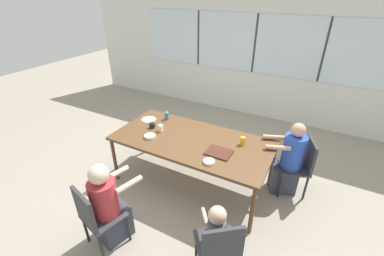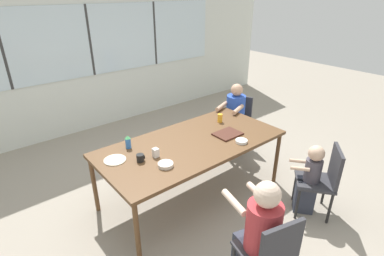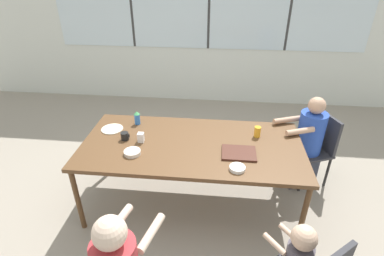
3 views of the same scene
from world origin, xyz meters
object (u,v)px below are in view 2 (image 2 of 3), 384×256
Objects in this scene: person_man_blue_shirt at (234,122)px; coffee_mug at (140,158)px; person_woman_green_shirt at (259,238)px; person_toddler at (309,180)px; milk_carton_small at (156,153)px; juice_glass at (220,118)px; bowl_cereal at (241,141)px; sippy_cup at (128,142)px; chair_for_man_blue_shirt at (238,118)px; chair_for_toddler at (325,176)px; bowl_white_shallow at (166,165)px; chair_for_woman_green_shirt at (272,252)px.

coffee_mug is (-1.94, -0.48, 0.30)m from person_man_blue_shirt.
person_woman_green_shirt is 1.24× the size of person_toddler.
milk_carton_small is at bearing 112.28° from person_woman_green_shirt.
milk_carton_small is at bearing 84.58° from person_man_blue_shirt.
person_toddler is at bearing 26.00° from person_woman_green_shirt.
bowl_cereal is (-0.22, -0.58, -0.04)m from juice_glass.
sippy_cup is (-0.30, 1.64, 0.35)m from person_woman_green_shirt.
sippy_cup is (-1.90, -0.14, 0.34)m from person_man_blue_shirt.
person_woman_green_shirt is 12.79× the size of coffee_mug.
milk_carton_small is (-1.92, -0.56, 0.31)m from chair_for_man_blue_shirt.
juice_glass is (1.30, -0.14, -0.02)m from sippy_cup.
chair_for_toddler reaches higher than coffee_mug.
person_woman_green_shirt is at bearing -123.48° from juice_glass.
chair_for_toddler is 0.98× the size of person_toddler.
chair_for_man_blue_shirt is 5.38× the size of bowl_white_shallow.
chair_for_toddler is (-0.47, -1.73, 0.00)m from chair_for_man_blue_shirt.
milk_carton_small reaches higher than coffee_mug.
person_woman_green_shirt is (0.04, 0.16, -0.01)m from chair_for_woman_green_shirt.
person_woman_green_shirt is at bearing 90.00° from chair_for_woman_green_shirt.
person_woman_green_shirt is at bearing 115.31° from chair_for_man_blue_shirt.
chair_for_man_blue_shirt and chair_for_toddler have the same top height.
chair_for_woman_green_shirt is 7.50× the size of juice_glass.
sippy_cup is 1.30m from juice_glass.
milk_carton_small is at bearing 82.85° from bowl_white_shallow.
bowl_cereal is at bearing 115.34° from person_man_blue_shirt.
chair_for_toddler is at bearing 19.83° from person_woman_green_shirt.
chair_for_toddler is 5.38× the size of bowl_white_shallow.
milk_carton_small is at bearing -169.35° from juice_glass.
bowl_white_shallow is at bearing 115.31° from person_woman_green_shirt.
person_man_blue_shirt is 1.22m from bowl_cereal.
person_man_blue_shirt is 7.16× the size of sippy_cup.
person_woman_green_shirt reaches higher than juice_glass.
chair_for_woman_green_shirt is 5.53× the size of sippy_cup.
milk_carton_small is at bearing 109.81° from chair_for_woman_green_shirt.
sippy_cup is at bearing 115.11° from person_woman_green_shirt.
bowl_white_shallow is (-0.20, 1.06, 0.29)m from person_woman_green_shirt.
chair_for_man_blue_shirt is at bearing 63.01° from chair_for_woman_green_shirt.
milk_carton_small is at bearing 159.06° from bowl_cereal.
juice_glass is (1.04, 1.67, 0.31)m from chair_for_woman_green_shirt.
milk_carton_small is at bearing 103.91° from person_toddler.
person_woman_green_shirt is 1.83m from juice_glass.
person_man_blue_shirt is at bearing 90.00° from chair_for_man_blue_shirt.
sippy_cup is at bearing 110.11° from milk_carton_small.
chair_for_toddler is 7.50× the size of juice_glass.
chair_for_toddler is 5.53× the size of sippy_cup.
chair_for_woman_green_shirt is 6.07× the size of bowl_cereal.
person_woman_green_shirt is 7.70× the size of bowl_cereal.
bowl_cereal is (0.82, 1.08, 0.28)m from chair_for_woman_green_shirt.
chair_for_toddler is (1.32, 0.27, 0.00)m from chair_for_woman_green_shirt.
person_toddler is 1.34m from juice_glass.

